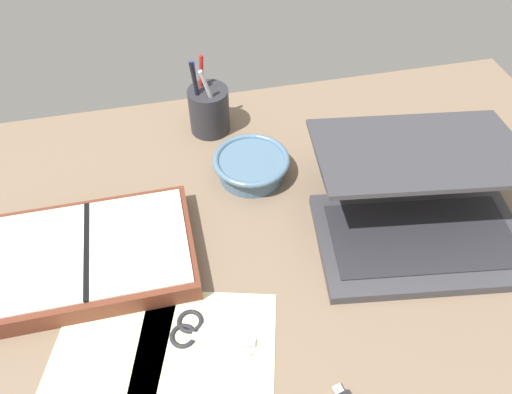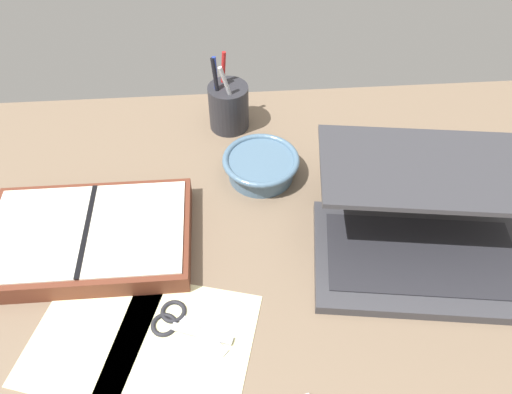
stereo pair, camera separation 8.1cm
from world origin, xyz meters
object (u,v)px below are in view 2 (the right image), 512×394
(laptop, at_px, (423,227))
(scissors, at_px, (177,322))
(planner, at_px, (89,237))
(pen_cup, at_px, (228,106))
(bowl, at_px, (261,165))

(laptop, relative_size, scissors, 3.15)
(planner, relative_size, scissors, 2.74)
(laptop, relative_size, pen_cup, 2.37)
(laptop, bearing_deg, planner, -176.54)
(pen_cup, relative_size, scissors, 1.33)
(laptop, bearing_deg, scissors, -155.83)
(scissors, bearing_deg, bowl, 95.03)
(bowl, distance_m, planner, 0.33)
(planner, bearing_deg, bowl, 25.76)
(bowl, xyz_separation_m, scissors, (-0.15, -0.30, -0.02))
(bowl, relative_size, scissors, 1.19)
(pen_cup, xyz_separation_m, scissors, (-0.09, -0.45, -0.05))
(pen_cup, bearing_deg, scissors, -101.81)
(pen_cup, height_order, planner, pen_cup)
(laptop, height_order, pen_cup, pen_cup)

